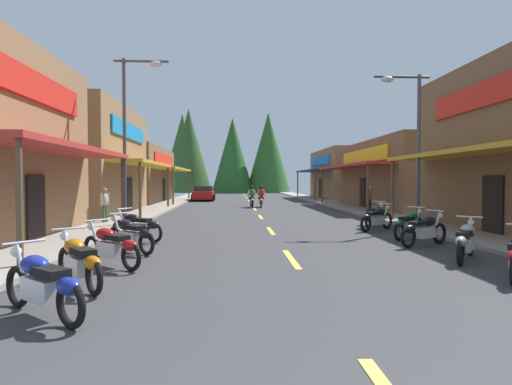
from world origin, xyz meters
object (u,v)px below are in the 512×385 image
Objects in this scene: streetlamp_left at (132,119)px; motorcycle_parked_left_3 at (130,234)px; parked_car_curbside at (204,193)px; streetlamp_right at (410,128)px; motorcycle_parked_left_0 at (43,283)px; motorcycle_parked_right_3 at (424,229)px; pedestrian_by_shop at (369,198)px; motorcycle_parked_left_1 at (79,261)px; motorcycle_parked_right_4 at (409,224)px; motorcycle_parked_right_5 at (376,218)px; rider_cruising_lead at (252,198)px; motorcycle_parked_left_4 at (137,226)px; motorcycle_parked_left_2 at (111,245)px; pedestrian_browsing at (105,204)px; motorcycle_parked_right_2 at (466,240)px; rider_cruising_trailing at (261,198)px; motorcycle_parked_right_6 at (375,215)px.

motorcycle_parked_left_3 is (1.34, -5.82, -3.92)m from streetlamp_left.
streetlamp_right is at bearing -157.27° from parked_car_curbside.
motorcycle_parked_right_3 is at bearing -105.57° from motorcycle_parked_left_0.
pedestrian_by_shop is at bearing -82.18° from motorcycle_parked_left_0.
streetlamp_right is at bearing -94.99° from motorcycle_parked_left_0.
streetlamp_right is 3.50× the size of motorcycle_parked_left_1.
motorcycle_parked_right_4 and motorcycle_parked_left_1 have the same top height.
streetlamp_right reaches higher than motorcycle_parked_right_5.
pedestrian_by_shop is (6.45, -6.00, 0.29)m from rider_cruising_lead.
streetlamp_left reaches higher than motorcycle_parked_left_4.
pedestrian_browsing is at bearing -31.61° from motorcycle_parked_left_2.
rider_cruising_lead reaches higher than motorcycle_parked_right_2.
motorcycle_parked_left_2 is at bearing -79.78° from streetlamp_left.
motorcycle_parked_right_4 is at bearing -113.74° from streetlamp_right.
rider_cruising_trailing is 1.34× the size of pedestrian_browsing.
motorcycle_parked_right_2 is 30.34m from parked_car_curbside.
pedestrian_browsing reaches higher than motorcycle_parked_left_2.
motorcycle_parked_right_2 is at bearing -147.85° from motorcycle_parked_left_3.
parked_car_curbside is at bearing -38.84° from motorcycle_parked_left_1.
motorcycle_parked_right_6 is 12.82m from rider_cruising_trailing.
pedestrian_by_shop is (10.50, 11.73, 0.45)m from motorcycle_parked_left_3.
streetlamp_left is at bearing 173.49° from streetlamp_right.
motorcycle_parked_left_1 is (-8.26, -7.85, 0.00)m from motorcycle_parked_right_5.
parked_car_curbside is (-8.41, 26.97, 0.20)m from motorcycle_parked_right_3.
pedestrian_browsing is (-2.80, 10.50, 0.43)m from motorcycle_parked_left_1.
pedestrian_browsing is at bearing -30.60° from motorcycle_parked_left_4.
pedestrian_by_shop reaches higher than rider_cruising_trailing.
streetlamp_right is at bearing 24.54° from motorcycle_parked_right_4.
pedestrian_browsing is at bearing 56.41° from pedestrian_by_shop.
pedestrian_by_shop reaches higher than motorcycle_parked_right_6.
rider_cruising_lead is at bearing -6.43° from pedestrian_by_shop.
streetlamp_left is 11.80m from motorcycle_parked_left_0.
motorcycle_parked_right_2 is at bearing -127.71° from motorcycle_parked_right_5.
motorcycle_parked_right_5 is at bearing -85.40° from motorcycle_parked_left_1.
streetlamp_right is at bearing -25.94° from motorcycle_parked_right_5.
rider_cruising_trailing is (-3.62, 17.32, 0.17)m from motorcycle_parked_right_3.
streetlamp_right reaches higher than motorcycle_parked_left_2.
pedestrian_by_shop reaches higher than motorcycle_parked_right_3.
motorcycle_parked_left_0 is 23.29m from rider_cruising_lead.
motorcycle_parked_right_4 is 2.21m from motorcycle_parked_right_5.
rider_cruising_trailing is (4.64, 23.10, 0.17)m from motorcycle_parked_left_0.
rider_cruising_lead is (-4.30, 17.16, 0.17)m from motorcycle_parked_right_3.
pedestrian_browsing reaches higher than motorcycle_parked_right_5.
streetlamp_left reaches higher than rider_cruising_trailing.
streetlamp_right reaches higher than motorcycle_parked_right_2.
rider_cruising_lead is 1.34× the size of pedestrian_browsing.
rider_cruising_trailing is 8.45m from pedestrian_by_shop.
motorcycle_parked_right_5 is 11.39m from pedestrian_browsing.
motorcycle_parked_right_5 is (-0.11, 3.67, 0.00)m from motorcycle_parked_right_3.
rider_cruising_trailing is at bearing -153.81° from parked_car_curbside.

